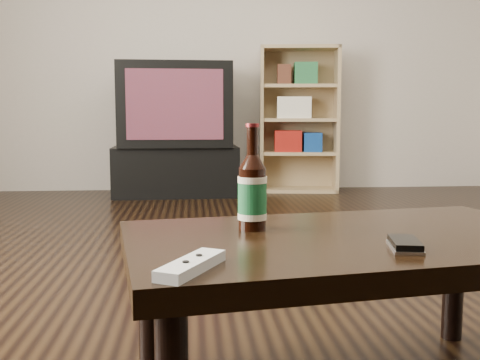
{
  "coord_description": "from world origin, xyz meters",
  "views": [
    {
      "loc": [
        -0.37,
        -2.03,
        0.67
      ],
      "look_at": [
        -0.25,
        -0.69,
        0.51
      ],
      "focal_mm": 42.0,
      "sensor_mm": 36.0,
      "label": 1
    }
  ],
  "objects": [
    {
      "name": "tv_stand",
      "position": [
        -0.5,
        2.63,
        0.2
      ],
      "size": [
        1.03,
        0.53,
        0.41
      ],
      "primitive_type": "cube",
      "rotation": [
        0.0,
        0.0,
        0.02
      ],
      "color": "black",
      "rests_on": "floor"
    },
    {
      "name": "floor",
      "position": [
        0.0,
        0.0,
        -0.01
      ],
      "size": [
        5.0,
        6.0,
        0.01
      ],
      "primitive_type": "cube",
      "color": "black",
      "rests_on": "ground"
    },
    {
      "name": "bookshelf",
      "position": [
        0.55,
        2.81,
        0.65
      ],
      "size": [
        0.7,
        0.39,
        1.25
      ],
      "rotation": [
        0.0,
        0.0,
        -0.12
      ],
      "color": "#9C8053",
      "rests_on": "floor"
    },
    {
      "name": "remote",
      "position": [
        -0.37,
        -1.04,
        0.4
      ],
      "size": [
        0.13,
        0.19,
        0.02
      ],
      "rotation": [
        0.0,
        0.0,
        -0.49
      ],
      "color": "silver",
      "rests_on": "coffee_table"
    },
    {
      "name": "beer_bottle",
      "position": [
        -0.22,
        -0.69,
        0.48
      ],
      "size": [
        0.09,
        0.09,
        0.26
      ],
      "rotation": [
        0.0,
        0.0,
        0.31
      ],
      "color": "black",
      "rests_on": "coffee_table"
    },
    {
      "name": "phone",
      "position": [
        0.07,
        -0.92,
        0.4
      ],
      "size": [
        0.08,
        0.12,
        0.02
      ],
      "rotation": [
        0.0,
        0.0,
        -0.19
      ],
      "color": "#BDBDBF",
      "rests_on": "coffee_table"
    },
    {
      "name": "wall_back",
      "position": [
        0.0,
        3.01,
        1.35
      ],
      "size": [
        5.0,
        0.02,
        2.7
      ],
      "primitive_type": "cube",
      "color": "beige",
      "rests_on": "ground"
    },
    {
      "name": "coffee_table",
      "position": [
        -0.0,
        -0.77,
        0.34
      ],
      "size": [
        1.11,
        0.76,
        0.39
      ],
      "rotation": [
        0.0,
        0.0,
        0.16
      ],
      "color": "black",
      "rests_on": "floor"
    },
    {
      "name": "tv",
      "position": [
        -0.5,
        2.63,
        0.75
      ],
      "size": [
        0.92,
        0.59,
        0.68
      ],
      "rotation": [
        0.0,
        0.0,
        0.02
      ],
      "color": "black",
      "rests_on": "tv_stand"
    }
  ]
}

